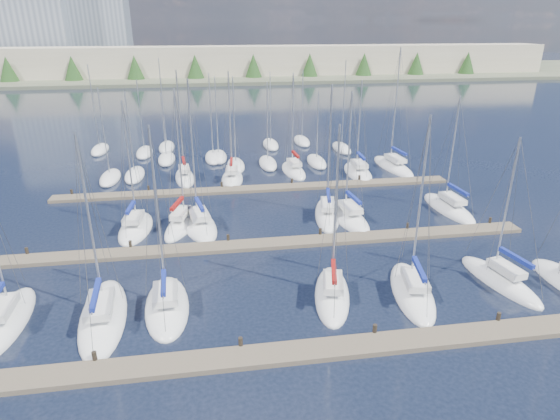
{
  "coord_description": "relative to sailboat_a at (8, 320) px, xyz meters",
  "views": [
    {
      "loc": [
        -5.12,
        -19.08,
        17.59
      ],
      "look_at": [
        0.0,
        14.0,
        4.0
      ],
      "focal_mm": 30.0,
      "sensor_mm": 36.0,
      "label": 1
    }
  ],
  "objects": [
    {
      "name": "sailboat_m",
      "position": [
        36.46,
        13.51,
        -0.01
      ],
      "size": [
        3.18,
        8.65,
        11.89
      ],
      "rotation": [
        0.0,
        0.0,
        0.07
      ],
      "color": "white",
      "rests_on": "ground"
    },
    {
      "name": "sailboat_j",
      "position": [
        11.77,
        13.29,
        0.0
      ],
      "size": [
        4.4,
        8.67,
        13.87
      ],
      "rotation": [
        0.0,
        0.0,
        0.19
      ],
      "color": "white",
      "rests_on": "ground"
    },
    {
      "name": "sailboat_n",
      "position": [
        9.99,
        27.58,
        0.02
      ],
      "size": [
        2.84,
        7.41,
        13.24
      ],
      "rotation": [
        0.0,
        0.0,
        0.09
      ],
      "color": "white",
      "rests_on": "ground"
    },
    {
      "name": "sailboat_q",
      "position": [
        31.13,
        26.46,
        -0.01
      ],
      "size": [
        3.34,
        8.34,
        11.93
      ],
      "rotation": [
        0.0,
        0.0,
        -0.06
      ],
      "color": "white",
      "rests_on": "ground"
    },
    {
      "name": "sailboat_f",
      "position": [
        33.31,
        -0.25,
        0.0
      ],
      "size": [
        3.48,
        7.98,
        11.29
      ],
      "rotation": [
        0.0,
        0.0,
        0.18
      ],
      "color": "white",
      "rests_on": "ground"
    },
    {
      "name": "distant_boats",
      "position": [
        13.9,
        36.03,
        0.11
      ],
      "size": [
        36.93,
        20.75,
        13.3
      ],
      "color": "#9EA0A5",
      "rests_on": "ground"
    },
    {
      "name": "dock_near",
      "position": [
        18.24,
        -5.72,
        -0.03
      ],
      "size": [
        44.0,
        1.93,
        1.1
      ],
      "color": "#6B5E4C",
      "rests_on": "ground"
    },
    {
      "name": "sailboat_e",
      "position": [
        26.45,
        -0.66,
        0.0
      ],
      "size": [
        4.19,
        8.51,
        13.02
      ],
      "rotation": [
        0.0,
        0.0,
        -0.2
      ],
      "color": "white",
      "rests_on": "ground"
    },
    {
      "name": "sailboat_o",
      "position": [
        15.58,
        26.23,
        0.01
      ],
      "size": [
        3.12,
        7.11,
        13.15
      ],
      "rotation": [
        0.0,
        0.0,
        -0.09
      ],
      "color": "white",
      "rests_on": "ground"
    },
    {
      "name": "sailboat_p",
      "position": [
        23.36,
        28.27,
        0.01
      ],
      "size": [
        2.95,
        7.53,
        12.69
      ],
      "rotation": [
        0.0,
        0.0,
        0.07
      ],
      "color": "white",
      "rests_on": "ground"
    },
    {
      "name": "ground",
      "position": [
        18.24,
        52.27,
        -0.18
      ],
      "size": [
        400.0,
        400.0,
        0.0
      ],
      "primitive_type": "plane",
      "color": "#181F31",
      "rests_on": "ground"
    },
    {
      "name": "sailboat_d",
      "position": [
        20.86,
        -0.19,
        0.01
      ],
      "size": [
        4.03,
        7.9,
        12.54
      ],
      "rotation": [
        0.0,
        0.0,
        -0.23
      ],
      "color": "white",
      "rests_on": "ground"
    },
    {
      "name": "dock_mid",
      "position": [
        18.24,
        8.28,
        -0.03
      ],
      "size": [
        44.0,
        1.93,
        1.1
      ],
      "color": "#6B5E4C",
      "rests_on": "ground"
    },
    {
      "name": "sailboat_i",
      "position": [
        10.27,
        13.73,
        0.01
      ],
      "size": [
        4.28,
        8.24,
        13.08
      ],
      "rotation": [
        0.0,
        0.0,
        -0.27
      ],
      "color": "white",
      "rests_on": "ground"
    },
    {
      "name": "sailboat_h",
      "position": [
        6.11,
        13.29,
        -0.0
      ],
      "size": [
        3.3,
        7.35,
        12.21
      ],
      "rotation": [
        0.0,
        0.0,
        -0.08
      ],
      "color": "white",
      "rests_on": "ground"
    },
    {
      "name": "sailboat_l",
      "position": [
        25.84,
        12.84,
        -0.0
      ],
      "size": [
        3.47,
        8.5,
        12.59
      ],
      "rotation": [
        0.0,
        0.0,
        0.09
      ],
      "color": "white",
      "rests_on": "ground"
    },
    {
      "name": "shoreline",
      "position": [
        4.95,
        142.04,
        7.26
      ],
      "size": [
        400.0,
        60.0,
        38.0
      ],
      "color": "#666B51",
      "rests_on": "ground"
    },
    {
      "name": "sailboat_c",
      "position": [
        9.76,
        0.1,
        -0.0
      ],
      "size": [
        3.28,
        7.75,
        12.78
      ],
      "rotation": [
        0.0,
        0.0,
        0.06
      ],
      "color": "white",
      "rests_on": "ground"
    },
    {
      "name": "sailboat_a",
      "position": [
        0.0,
        0.0,
        0.0
      ],
      "size": [
        2.57,
        7.95,
        11.47
      ],
      "rotation": [
        0.0,
        0.0,
        0.02
      ],
      "color": "white",
      "rests_on": "ground"
    },
    {
      "name": "sailboat_b",
      "position": [
        5.83,
        -0.46,
        -0.01
      ],
      "size": [
        3.6,
        9.38,
        12.58
      ],
      "rotation": [
        0.0,
        0.0,
        0.08
      ],
      "color": "white",
      "rests_on": "ground"
    },
    {
      "name": "sailboat_k",
      "position": [
        24.06,
        13.87,
        0.01
      ],
      "size": [
        4.08,
        8.9,
        13.11
      ],
      "rotation": [
        0.0,
        0.0,
        -0.21
      ],
      "color": "white",
      "rests_on": "ground"
    },
    {
      "name": "dock_far",
      "position": [
        18.24,
        22.28,
        -0.03
      ],
      "size": [
        44.0,
        1.93,
        1.1
      ],
      "color": "#6B5E4C",
      "rests_on": "ground"
    },
    {
      "name": "sailboat_r",
      "position": [
        36.37,
        28.15,
        0.01
      ],
      "size": [
        3.66,
        9.81,
        15.44
      ],
      "rotation": [
        0.0,
        0.0,
        0.09
      ],
      "color": "white",
      "rests_on": "ground"
    }
  ]
}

